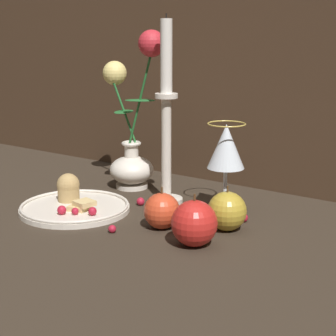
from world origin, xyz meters
TOP-DOWN VIEW (x-y plane):
  - ground_plane at (0.00, 0.00)m, footprint 2.40×2.40m
  - vase at (-0.11, 0.15)m, footprint 0.19×0.10m
  - plate_with_pastries at (-0.10, -0.06)m, footprint 0.23×0.23m
  - wine_glass at (0.16, 0.12)m, footprint 0.08×0.08m
  - candlestick at (0.02, 0.10)m, footprint 0.07×0.07m
  - apple_beside_vase at (0.11, -0.04)m, footprint 0.07×0.07m
  - apple_near_glass at (0.22, 0.02)m, footprint 0.07×0.07m
  - apple_at_table_edge at (0.21, -0.08)m, footprint 0.08×0.08m
  - berry_near_plate at (0.05, -0.12)m, footprint 0.01×0.01m
  - berry_front_center at (0.13, 0.06)m, footprint 0.02×0.02m
  - berry_by_glass_stem at (-0.01, 0.05)m, footprint 0.02×0.02m
  - berry_under_candlestick at (0.05, 0.02)m, footprint 0.02×0.02m
  - berry_far_right at (0.22, 0.08)m, footprint 0.02×0.02m

SIDE VIEW (x-z plane):
  - ground_plane at x=0.00m, z-range 0.00..0.00m
  - berry_near_plate at x=0.05m, z-range 0.00..0.01m
  - berry_front_center at x=0.13m, z-range 0.00..0.02m
  - berry_under_candlestick at x=0.05m, z-range 0.00..0.02m
  - berry_by_glass_stem at x=-0.01m, z-range 0.00..0.02m
  - berry_far_right at x=0.22m, z-range 0.00..0.02m
  - plate_with_pastries at x=-0.10m, z-range -0.02..0.05m
  - apple_beside_vase at x=0.11m, z-range -0.01..0.07m
  - apple_near_glass at x=0.22m, z-range -0.01..0.08m
  - apple_at_table_edge at x=0.21m, z-range -0.01..0.09m
  - vase at x=-0.11m, z-range -0.05..0.31m
  - wine_glass at x=0.16m, z-range 0.04..0.22m
  - candlestick at x=0.02m, z-range -0.02..0.38m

